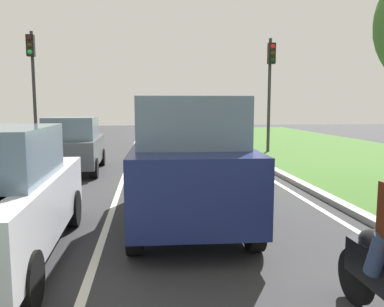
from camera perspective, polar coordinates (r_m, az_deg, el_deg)
ground_plane at (r=12.76m, az=-6.61°, el=-2.67°), size 60.00×60.00×0.00m
lane_line_center at (r=12.78m, az=-9.75°, el=-2.69°), size 0.12×32.00×0.01m
lane_line_right_edge at (r=13.24m, az=9.18°, el=-2.35°), size 0.12×32.00×0.01m
curb_right at (r=13.37m, az=11.25°, el=-2.05°), size 0.24×48.00×0.12m
car_suv_ahead at (r=7.06m, az=-0.59°, el=-0.91°), size 2.09×4.56×2.28m
car_hatchback_far at (r=13.06m, az=-16.98°, el=1.20°), size 1.82×3.74×1.78m
traffic_light_near_right at (r=17.92m, az=11.41°, el=11.07°), size 0.32×0.50×5.09m
traffic_light_overhead_left at (r=18.40m, az=-22.34°, el=11.08°), size 0.32×0.50×5.30m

